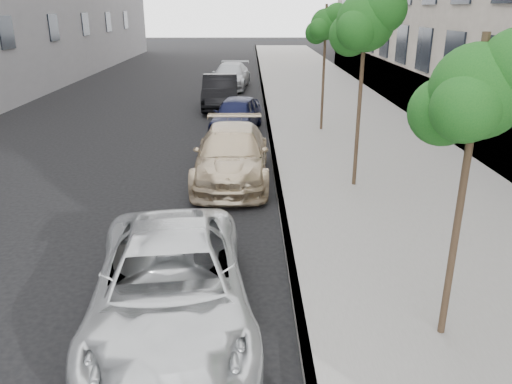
{
  "coord_description": "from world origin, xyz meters",
  "views": [
    {
      "loc": [
        0.41,
        -4.61,
        4.6
      ],
      "look_at": [
        0.51,
        3.75,
        1.5
      ],
      "focal_mm": 35.0,
      "sensor_mm": 36.0,
      "label": 1
    }
  ],
  "objects_px": {
    "tree_near": "(480,92)",
    "minivan": "(171,285)",
    "sedan_blue": "(237,115)",
    "tree_far": "(327,25)",
    "tree_mid": "(366,22)",
    "sedan_rear": "(231,76)",
    "sedan_black": "(220,92)",
    "suv": "(232,154)"
  },
  "relations": [
    {
      "from": "minivan",
      "to": "suv",
      "type": "distance_m",
      "value": 7.0
    },
    {
      "from": "minivan",
      "to": "sedan_black",
      "type": "xyz_separation_m",
      "value": [
        -0.21,
        17.68,
        0.08
      ]
    },
    {
      "from": "minivan",
      "to": "sedan_blue",
      "type": "height_order",
      "value": "minivan"
    },
    {
      "from": "tree_near",
      "to": "sedan_blue",
      "type": "xyz_separation_m",
      "value": [
        -3.33,
        13.15,
        -2.95
      ]
    },
    {
      "from": "tree_near",
      "to": "tree_far",
      "type": "height_order",
      "value": "tree_far"
    },
    {
      "from": "tree_mid",
      "to": "tree_far",
      "type": "distance_m",
      "value": 6.51
    },
    {
      "from": "minivan",
      "to": "sedan_blue",
      "type": "distance_m",
      "value": 12.74
    },
    {
      "from": "tree_mid",
      "to": "sedan_blue",
      "type": "relative_size",
      "value": 1.25
    },
    {
      "from": "tree_near",
      "to": "suv",
      "type": "xyz_separation_m",
      "value": [
        -3.33,
        7.39,
        -2.91
      ]
    },
    {
      "from": "tree_mid",
      "to": "suv",
      "type": "height_order",
      "value": "tree_mid"
    },
    {
      "from": "minivan",
      "to": "suv",
      "type": "height_order",
      "value": "suv"
    },
    {
      "from": "tree_mid",
      "to": "sedan_rear",
      "type": "relative_size",
      "value": 0.99
    },
    {
      "from": "tree_mid",
      "to": "minivan",
      "type": "distance_m",
      "value": 8.11
    },
    {
      "from": "tree_far",
      "to": "sedan_rear",
      "type": "height_order",
      "value": "tree_far"
    },
    {
      "from": "tree_far",
      "to": "suv",
      "type": "distance_m",
      "value": 7.3
    },
    {
      "from": "tree_near",
      "to": "minivan",
      "type": "relative_size",
      "value": 0.86
    },
    {
      "from": "tree_mid",
      "to": "tree_far",
      "type": "height_order",
      "value": "tree_mid"
    },
    {
      "from": "tree_mid",
      "to": "minivan",
      "type": "xyz_separation_m",
      "value": [
        -4.02,
        -6.08,
        -3.57
      ]
    },
    {
      "from": "tree_mid",
      "to": "suv",
      "type": "relative_size",
      "value": 1.0
    },
    {
      "from": "sedan_blue",
      "to": "sedan_black",
      "type": "height_order",
      "value": "sedan_black"
    },
    {
      "from": "tree_near",
      "to": "sedan_black",
      "type": "xyz_separation_m",
      "value": [
        -4.23,
        18.1,
        -2.85
      ]
    },
    {
      "from": "tree_far",
      "to": "sedan_black",
      "type": "height_order",
      "value": "tree_far"
    },
    {
      "from": "minivan",
      "to": "sedan_blue",
      "type": "relative_size",
      "value": 1.25
    },
    {
      "from": "tree_near",
      "to": "suv",
      "type": "relative_size",
      "value": 0.85
    },
    {
      "from": "tree_near",
      "to": "suv",
      "type": "height_order",
      "value": "tree_near"
    },
    {
      "from": "minivan",
      "to": "tree_mid",
      "type": "bearing_deg",
      "value": 49.62
    },
    {
      "from": "minivan",
      "to": "tree_far",
      "type": "bearing_deg",
      "value": 65.37
    },
    {
      "from": "tree_mid",
      "to": "tree_far",
      "type": "relative_size",
      "value": 1.08
    },
    {
      "from": "minivan",
      "to": "sedan_rear",
      "type": "height_order",
      "value": "sedan_rear"
    },
    {
      "from": "tree_near",
      "to": "minivan",
      "type": "bearing_deg",
      "value": 173.99
    },
    {
      "from": "tree_near",
      "to": "sedan_blue",
      "type": "bearing_deg",
      "value": 104.2
    },
    {
      "from": "suv",
      "to": "sedan_black",
      "type": "relative_size",
      "value": 1.06
    },
    {
      "from": "tree_far",
      "to": "sedan_black",
      "type": "bearing_deg",
      "value": 129.65
    },
    {
      "from": "tree_near",
      "to": "suv",
      "type": "distance_m",
      "value": 8.61
    },
    {
      "from": "tree_mid",
      "to": "sedan_rear",
      "type": "distance_m",
      "value": 18.63
    },
    {
      "from": "suv",
      "to": "sedan_blue",
      "type": "distance_m",
      "value": 5.75
    },
    {
      "from": "tree_near",
      "to": "sedan_black",
      "type": "relative_size",
      "value": 0.9
    },
    {
      "from": "sedan_blue",
      "to": "tree_far",
      "type": "bearing_deg",
      "value": 7.14
    },
    {
      "from": "sedan_black",
      "to": "tree_near",
      "type": "bearing_deg",
      "value": -78.94
    },
    {
      "from": "sedan_blue",
      "to": "suv",
      "type": "bearing_deg",
      "value": -80.36
    },
    {
      "from": "tree_mid",
      "to": "sedan_rear",
      "type": "bearing_deg",
      "value": 102.48
    },
    {
      "from": "sedan_blue",
      "to": "tree_near",
      "type": "bearing_deg",
      "value": -66.15
    }
  ]
}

